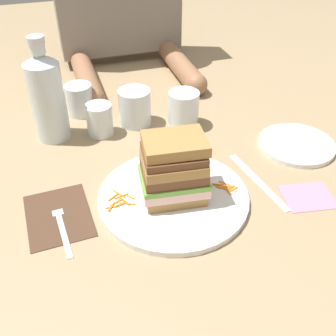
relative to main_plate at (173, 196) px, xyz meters
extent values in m
plane|color=#9E8460|center=(-0.01, 0.00, -0.01)|extent=(3.00, 3.00, 0.00)
cylinder|color=white|center=(0.00, 0.00, 0.00)|extent=(0.29, 0.29, 0.01)
cube|color=#A87A42|center=(0.00, 0.00, 0.02)|extent=(0.12, 0.10, 0.02)
cube|color=beige|center=(0.00, 0.00, 0.04)|extent=(0.13, 0.11, 0.02)
cube|color=#6BA83D|center=(0.00, 0.00, 0.05)|extent=(0.13, 0.11, 0.01)
cube|color=brown|center=(0.00, 0.00, 0.07)|extent=(0.12, 0.10, 0.02)
cube|color=#A87A42|center=(0.00, 0.00, 0.09)|extent=(0.12, 0.10, 0.02)
cube|color=brown|center=(0.00, 0.00, 0.10)|extent=(0.12, 0.10, 0.01)
cube|color=#A87A42|center=(0.00, 0.00, 0.12)|extent=(0.12, 0.10, 0.03)
cylinder|color=orange|center=(-0.08, 0.01, 0.01)|extent=(0.02, 0.02, 0.00)
cylinder|color=orange|center=(-0.10, 0.02, 0.01)|extent=(0.03, 0.01, 0.00)
cylinder|color=orange|center=(-0.10, 0.03, 0.01)|extent=(0.02, 0.03, 0.00)
cylinder|color=orange|center=(-0.12, 0.00, 0.01)|extent=(0.02, 0.02, 0.00)
cylinder|color=orange|center=(-0.11, 0.01, 0.01)|extent=(0.03, 0.01, 0.00)
cylinder|color=orange|center=(-0.10, 0.00, 0.01)|extent=(0.02, 0.03, 0.00)
cylinder|color=orange|center=(-0.09, -0.01, 0.01)|extent=(0.03, 0.02, 0.00)
cylinder|color=orange|center=(-0.12, -0.01, 0.01)|extent=(0.03, 0.00, 0.00)
cylinder|color=orange|center=(-0.11, 0.02, 0.01)|extent=(0.03, 0.02, 0.00)
cylinder|color=orange|center=(-0.11, -0.01, 0.01)|extent=(0.02, 0.01, 0.00)
cylinder|color=orange|center=(0.11, -0.02, 0.01)|extent=(0.01, 0.02, 0.00)
cylinder|color=orange|center=(0.12, -0.03, 0.01)|extent=(0.02, 0.01, 0.00)
cylinder|color=orange|center=(0.11, -0.01, 0.01)|extent=(0.03, 0.01, 0.00)
cylinder|color=orange|center=(0.10, -0.02, 0.01)|extent=(0.01, 0.03, 0.00)
cylinder|color=orange|center=(0.09, -0.01, 0.01)|extent=(0.02, 0.02, 0.00)
cylinder|color=orange|center=(0.12, -0.02, 0.01)|extent=(0.01, 0.02, 0.00)
cylinder|color=orange|center=(0.09, 0.00, 0.01)|extent=(0.02, 0.01, 0.00)
cylinder|color=orange|center=(0.12, -0.02, 0.01)|extent=(0.02, 0.01, 0.00)
cylinder|color=orange|center=(0.11, 0.00, 0.01)|extent=(0.02, 0.02, 0.00)
cube|color=#4C3323|center=(-0.22, 0.02, 0.00)|extent=(0.12, 0.16, 0.00)
cube|color=silver|center=(-0.21, -0.04, 0.00)|extent=(0.02, 0.11, 0.00)
cube|color=silver|center=(-0.22, 0.02, 0.00)|extent=(0.02, 0.02, 0.00)
cylinder|color=silver|center=(-0.21, 0.05, 0.00)|extent=(0.01, 0.04, 0.00)
cylinder|color=silver|center=(-0.22, 0.05, 0.00)|extent=(0.01, 0.04, 0.00)
cylinder|color=silver|center=(-0.22, 0.05, 0.00)|extent=(0.01, 0.04, 0.00)
cylinder|color=silver|center=(-0.23, 0.05, 0.00)|extent=(0.01, 0.04, 0.00)
cube|color=silver|center=(0.19, -0.06, 0.00)|extent=(0.03, 0.10, 0.00)
cube|color=silver|center=(0.18, 0.04, 0.00)|extent=(0.03, 0.11, 0.00)
cylinder|color=white|center=(0.11, 0.25, 0.04)|extent=(0.08, 0.08, 0.09)
cylinder|color=orange|center=(0.11, 0.25, 0.03)|extent=(0.07, 0.07, 0.07)
cylinder|color=silver|center=(-0.20, 0.30, 0.09)|extent=(0.08, 0.08, 0.18)
cone|color=silver|center=(-0.20, 0.30, 0.19)|extent=(0.08, 0.08, 0.02)
cylinder|color=silver|center=(-0.20, 0.30, 0.21)|extent=(0.03, 0.03, 0.02)
cylinder|color=silver|center=(-0.20, 0.30, 0.23)|extent=(0.04, 0.04, 0.02)
cylinder|color=silver|center=(-0.13, 0.39, 0.03)|extent=(0.07, 0.07, 0.08)
cylinder|color=silver|center=(0.00, 0.30, 0.04)|extent=(0.08, 0.08, 0.09)
cylinder|color=silver|center=(-0.09, 0.28, 0.03)|extent=(0.06, 0.06, 0.08)
cylinder|color=white|center=(0.33, 0.08, 0.00)|extent=(0.17, 0.17, 0.01)
cube|color=pink|center=(0.26, -0.08, -0.01)|extent=(0.11, 0.10, 0.00)
cylinder|color=#936647|center=(-0.09, 0.53, 0.02)|extent=(0.06, 0.27, 0.06)
cylinder|color=#936647|center=(0.20, 0.53, 0.02)|extent=(0.06, 0.27, 0.06)
sphere|color=#936647|center=(-0.09, 0.40, 0.02)|extent=(0.06, 0.06, 0.06)
sphere|color=#936647|center=(0.20, 0.40, 0.02)|extent=(0.06, 0.06, 0.06)
camera|label=1|loc=(-0.18, -0.56, 0.52)|focal=42.69mm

